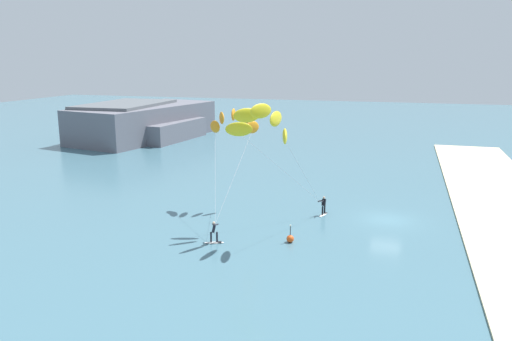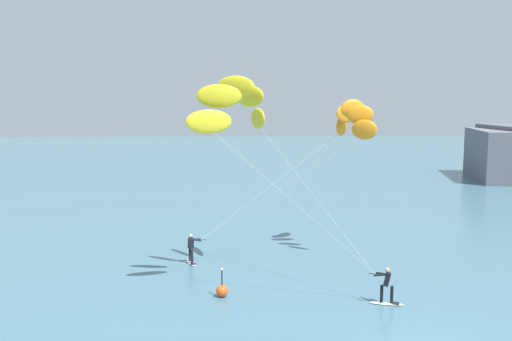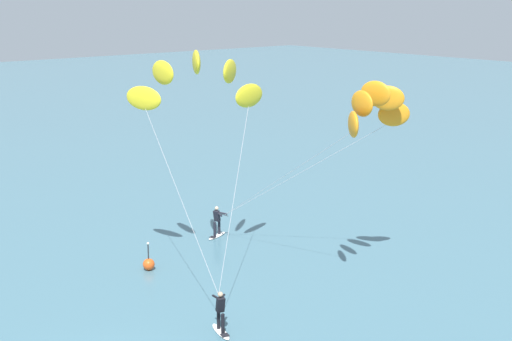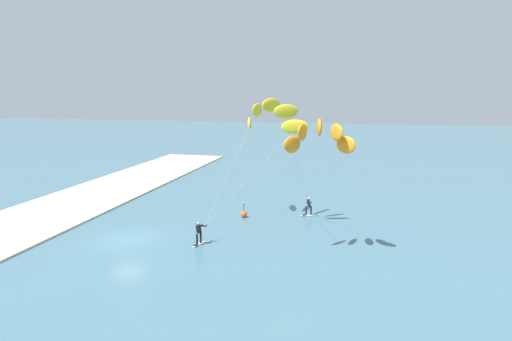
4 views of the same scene
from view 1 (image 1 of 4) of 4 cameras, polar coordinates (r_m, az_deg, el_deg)
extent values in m
plane|color=#426B7A|center=(43.84, 14.82, -5.48)|extent=(240.00, 240.00, 0.00)
ellipsoid|color=white|center=(37.34, -4.83, -8.25)|extent=(0.85, 1.53, 0.08)
cube|color=black|center=(37.31, -4.19, -8.17)|extent=(0.37, 0.36, 0.02)
cylinder|color=black|center=(37.20, -5.18, -7.63)|extent=(0.14, 0.14, 0.78)
cylinder|color=black|center=(37.18, -4.50, -7.63)|extent=(0.14, 0.14, 0.78)
cube|color=black|center=(36.95, -4.86, -6.62)|extent=(0.39, 0.40, 0.63)
sphere|color=beige|center=(36.82, -4.87, -6.01)|extent=(0.20, 0.20, 0.20)
cylinder|color=black|center=(37.41, -4.69, -6.13)|extent=(0.55, 0.12, 0.03)
cylinder|color=black|center=(37.17, -4.95, -6.22)|extent=(0.56, 0.39, 0.15)
cylinder|color=black|center=(37.13, -4.61, -6.23)|extent=(0.61, 0.21, 0.15)
ellipsoid|color=orange|center=(44.27, -0.43, 4.98)|extent=(1.38, 1.11, 1.10)
ellipsoid|color=orange|center=(44.25, -1.23, 6.01)|extent=(1.50, 0.63, 1.10)
ellipsoid|color=orange|center=(44.38, -2.60, 6.42)|extent=(1.50, 0.57, 1.10)
ellipsoid|color=orange|center=(44.60, -3.95, 6.04)|extent=(1.41, 1.05, 1.10)
ellipsoid|color=orange|center=(44.81, -4.72, 5.04)|extent=(1.11, 1.38, 1.10)
cylinder|color=#B2B2B7|center=(40.66, -2.38, -0.31)|extent=(9.01, 0.16, 5.81)
cylinder|color=#B2B2B7|center=(40.95, -4.71, -0.25)|extent=(8.44, 3.19, 5.81)
ellipsoid|color=white|center=(44.02, 7.75, -5.03)|extent=(1.54, 0.75, 0.08)
cube|color=black|center=(44.36, 7.97, -4.83)|extent=(0.35, 0.35, 0.02)
cylinder|color=black|center=(43.70, 7.64, -4.57)|extent=(0.14, 0.14, 0.78)
cylinder|color=black|center=(44.08, 7.88, -4.42)|extent=(0.14, 0.14, 0.78)
cube|color=black|center=(43.69, 7.79, -3.63)|extent=(0.39, 0.37, 0.63)
sphere|color=tan|center=(43.57, 7.81, -3.10)|extent=(0.20, 0.20, 0.20)
cylinder|color=black|center=(43.24, 7.34, -3.58)|extent=(0.49, 0.30, 0.03)
cylinder|color=black|center=(43.37, 7.68, -3.50)|extent=(0.61, 0.17, 0.15)
cylinder|color=black|center=(43.50, 7.46, -3.45)|extent=(0.44, 0.53, 0.15)
ellipsoid|color=yellow|center=(38.42, -1.98, 4.76)|extent=(0.86, 2.13, 1.10)
ellipsoid|color=yellow|center=(37.62, -1.08, 6.35)|extent=(1.54, 1.87, 1.10)
ellipsoid|color=yellow|center=(36.46, 0.56, 6.85)|extent=(1.99, 1.33, 1.10)
ellipsoid|color=yellow|center=(35.43, 2.29, 5.94)|extent=(2.14, 0.59, 1.10)
ellipsoid|color=yellow|center=(34.96, 3.33, 3.95)|extent=(2.13, 0.86, 1.10)
cylinder|color=#B2B2B7|center=(40.62, 2.96, 0.14)|extent=(4.96, 5.67, 6.46)
cylinder|color=#B2B2B7|center=(39.03, 5.54, -0.43)|extent=(7.39, 1.45, 6.46)
sphere|color=#EA5119|center=(37.36, 3.94, -7.82)|extent=(0.56, 0.56, 0.56)
cylinder|color=#262628|center=(37.15, 3.96, -6.91)|extent=(0.06, 0.06, 0.70)
sphere|color=#F2F2CC|center=(37.01, 3.97, -6.31)|extent=(0.12, 0.12, 0.12)
cube|color=slate|center=(86.79, -11.85, 4.66)|extent=(15.71, 14.62, 3.19)
cube|color=slate|center=(87.15, -12.67, 5.47)|extent=(27.71, 16.76, 5.63)
cube|color=#565B60|center=(87.05, -14.63, 5.51)|extent=(17.80, 10.84, 6.11)
camera|label=2|loc=(38.81, 42.88, 2.91)|focal=39.04mm
camera|label=3|loc=(62.13, 25.34, 10.78)|focal=49.97mm
camera|label=4|loc=(71.22, 2.82, 10.63)|focal=30.51mm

